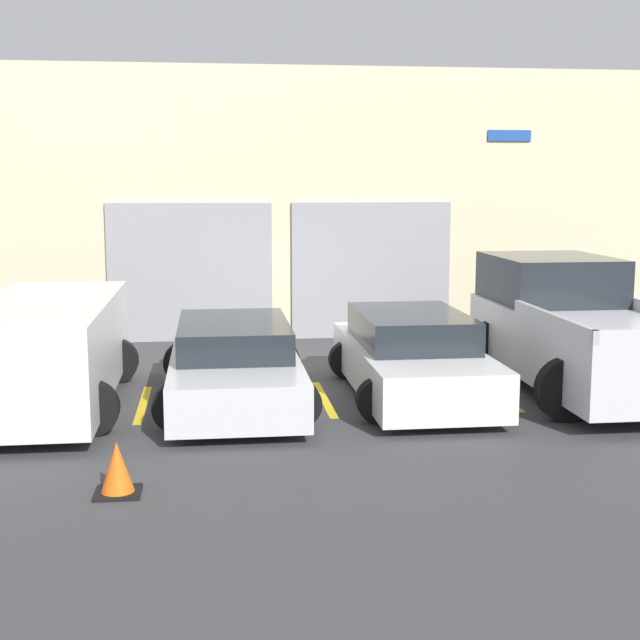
{
  "coord_description": "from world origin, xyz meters",
  "views": [
    {
      "loc": [
        -1.62,
        -14.84,
        3.16
      ],
      "look_at": [
        0.0,
        -1.69,
        1.1
      ],
      "focal_mm": 50.0,
      "sensor_mm": 36.0,
      "label": 1
    }
  ],
  "objects_px": {
    "pickup_truck": "(574,329)",
    "sedan_white": "(412,357)",
    "sedan_side": "(234,364)",
    "traffic_cone": "(117,470)",
    "van_right": "(46,350)"
  },
  "relations": [
    {
      "from": "sedan_side",
      "to": "traffic_cone",
      "type": "distance_m",
      "value": 3.99
    },
    {
      "from": "sedan_white",
      "to": "traffic_cone",
      "type": "distance_m",
      "value": 5.44
    },
    {
      "from": "sedan_white",
      "to": "sedan_side",
      "type": "relative_size",
      "value": 0.94
    },
    {
      "from": "pickup_truck",
      "to": "sedan_white",
      "type": "xyz_separation_m",
      "value": [
        -2.62,
        -0.28,
        -0.32
      ]
    },
    {
      "from": "van_right",
      "to": "traffic_cone",
      "type": "xyz_separation_m",
      "value": [
        1.33,
        -3.74,
        -0.58
      ]
    },
    {
      "from": "pickup_truck",
      "to": "van_right",
      "type": "height_order",
      "value": "pickup_truck"
    },
    {
      "from": "pickup_truck",
      "to": "sedan_side",
      "type": "bearing_deg",
      "value": -176.94
    },
    {
      "from": "pickup_truck",
      "to": "sedan_side",
      "type": "relative_size",
      "value": 1.1
    },
    {
      "from": "van_right",
      "to": "traffic_cone",
      "type": "height_order",
      "value": "van_right"
    },
    {
      "from": "pickup_truck",
      "to": "sedan_white",
      "type": "relative_size",
      "value": 1.16
    },
    {
      "from": "van_right",
      "to": "traffic_cone",
      "type": "relative_size",
      "value": 8.86
    },
    {
      "from": "traffic_cone",
      "to": "sedan_side",
      "type": "bearing_deg",
      "value": 71.03
    },
    {
      "from": "sedan_white",
      "to": "pickup_truck",
      "type": "bearing_deg",
      "value": 6.14
    },
    {
      "from": "sedan_white",
      "to": "traffic_cone",
      "type": "height_order",
      "value": "sedan_white"
    },
    {
      "from": "pickup_truck",
      "to": "traffic_cone",
      "type": "bearing_deg",
      "value": -148.27
    }
  ]
}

